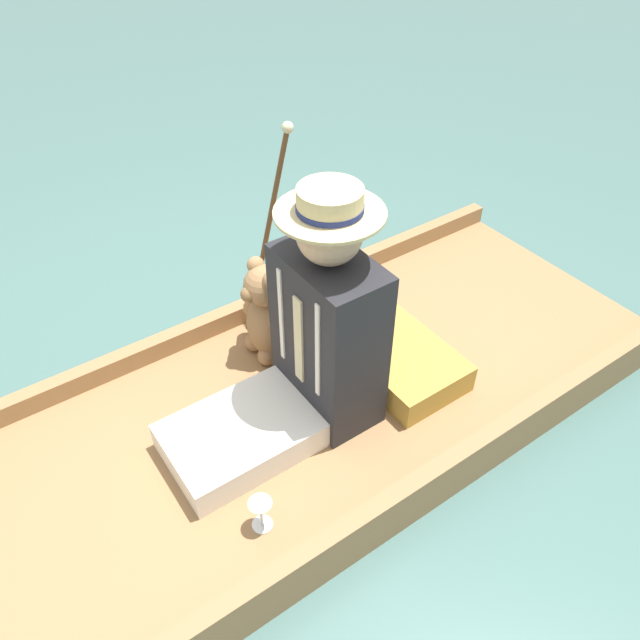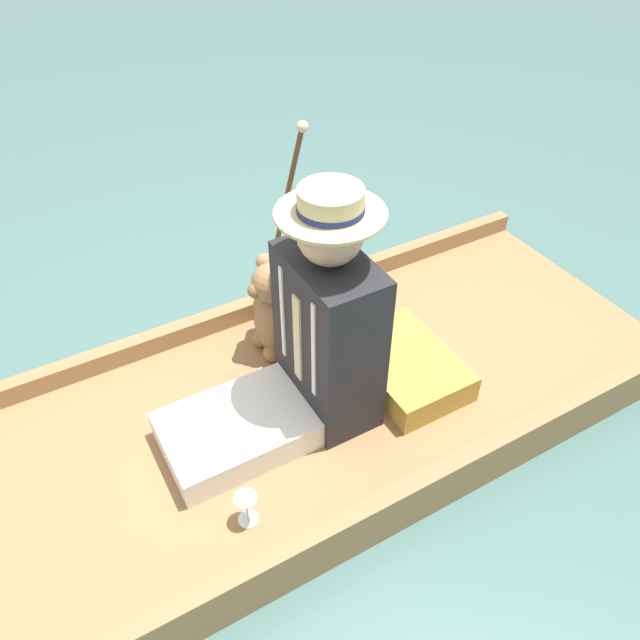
% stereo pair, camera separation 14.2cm
% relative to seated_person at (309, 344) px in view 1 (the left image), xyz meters
% --- Properties ---
extents(ground_plane, '(16.00, 16.00, 0.00)m').
position_rel_seated_person_xyz_m(ground_plane, '(0.05, 0.16, -0.44)').
color(ground_plane, '#476B66').
extents(punt_boat, '(1.14, 3.25, 0.20)m').
position_rel_seated_person_xyz_m(punt_boat, '(0.05, 0.16, -0.38)').
color(punt_boat, '#997047').
rests_on(punt_boat, ground_plane).
extents(seat_cushion, '(0.48, 0.33, 0.12)m').
position_rel_seated_person_xyz_m(seat_cushion, '(-0.04, -0.40, -0.27)').
color(seat_cushion, '#B7933D').
rests_on(seat_cushion, punt_boat).
extents(seated_person, '(0.39, 0.78, 0.88)m').
position_rel_seated_person_xyz_m(seated_person, '(0.00, 0.00, 0.00)').
color(seated_person, white).
rests_on(seated_person, punt_boat).
extents(teddy_bear, '(0.30, 0.18, 0.43)m').
position_rel_seated_person_xyz_m(teddy_bear, '(0.35, -0.04, -0.13)').
color(teddy_bear, '#9E754C').
rests_on(teddy_bear, punt_boat).
extents(wine_glass, '(0.07, 0.07, 0.12)m').
position_rel_seated_person_xyz_m(wine_glass, '(-0.30, 0.39, -0.24)').
color(wine_glass, silver).
rests_on(wine_glass, punt_boat).
extents(walking_cane, '(0.04, 0.26, 0.85)m').
position_rel_seated_person_xyz_m(walking_cane, '(0.52, -0.18, 0.17)').
color(walking_cane, brown).
rests_on(walking_cane, punt_boat).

